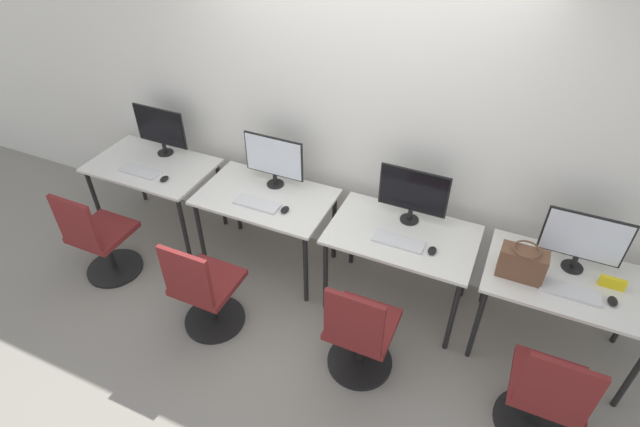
{
  "coord_description": "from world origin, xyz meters",
  "views": [
    {
      "loc": [
        1.18,
        -2.49,
        3.16
      ],
      "look_at": [
        0.0,
        0.14,
        0.89
      ],
      "focal_mm": 28.0,
      "sensor_mm": 36.0,
      "label": 1
    }
  ],
  "objects_px": {
    "monitor_right": "(413,193)",
    "mouse_far_right": "(613,301)",
    "mouse_right": "(432,251)",
    "handbag": "(522,263)",
    "keyboard_far_right": "(570,291)",
    "keyboard_far_left": "(140,171)",
    "office_chair_far_right": "(544,399)",
    "monitor_far_left": "(160,129)",
    "office_chair_far_left": "(100,242)",
    "monitor_left": "(274,159)",
    "office_chair_right": "(359,336)",
    "mouse_far_left": "(164,179)",
    "monitor_far_right": "(584,240)",
    "keyboard_left": "(257,204)",
    "mouse_left": "(285,210)",
    "office_chair_left": "(205,293)",
    "keyboard_right": "(398,241)"
  },
  "relations": [
    {
      "from": "office_chair_left",
      "to": "handbag",
      "type": "relative_size",
      "value": 3.01
    },
    {
      "from": "monitor_right",
      "to": "mouse_far_right",
      "type": "distance_m",
      "value": 1.47
    },
    {
      "from": "mouse_far_left",
      "to": "mouse_far_right",
      "type": "xyz_separation_m",
      "value": [
        3.49,
        0.05,
        0.0
      ]
    },
    {
      "from": "mouse_right",
      "to": "monitor_far_left",
      "type": "bearing_deg",
      "value": 172.9
    },
    {
      "from": "mouse_far_left",
      "to": "handbag",
      "type": "relative_size",
      "value": 0.3
    },
    {
      "from": "monitor_far_left",
      "to": "office_chair_far_left",
      "type": "bearing_deg",
      "value": -92.98
    },
    {
      "from": "office_chair_right",
      "to": "mouse_far_right",
      "type": "height_order",
      "value": "office_chair_right"
    },
    {
      "from": "monitor_far_left",
      "to": "keyboard_left",
      "type": "height_order",
      "value": "monitor_far_left"
    },
    {
      "from": "monitor_left",
      "to": "monitor_far_right",
      "type": "bearing_deg",
      "value": -1.17
    },
    {
      "from": "mouse_far_left",
      "to": "office_chair_far_right",
      "type": "xyz_separation_m",
      "value": [
        3.22,
        -0.57,
        -0.38
      ]
    },
    {
      "from": "mouse_right",
      "to": "monitor_left",
      "type": "bearing_deg",
      "value": 168.47
    },
    {
      "from": "office_chair_far_right",
      "to": "handbag",
      "type": "bearing_deg",
      "value": 117.07
    },
    {
      "from": "keyboard_far_left",
      "to": "monitor_far_right",
      "type": "xyz_separation_m",
      "value": [
        3.51,
        0.27,
        0.25
      ]
    },
    {
      "from": "monitor_right",
      "to": "keyboard_far_right",
      "type": "distance_m",
      "value": 1.23
    },
    {
      "from": "handbag",
      "to": "monitor_far_right",
      "type": "bearing_deg",
      "value": 35.19
    },
    {
      "from": "handbag",
      "to": "mouse_right",
      "type": "bearing_deg",
      "value": -179.02
    },
    {
      "from": "keyboard_far_right",
      "to": "handbag",
      "type": "bearing_deg",
      "value": 175.98
    },
    {
      "from": "monitor_far_right",
      "to": "mouse_far_right",
      "type": "height_order",
      "value": "monitor_far_right"
    },
    {
      "from": "office_chair_far_left",
      "to": "monitor_left",
      "type": "relative_size",
      "value": 1.73
    },
    {
      "from": "office_chair_left",
      "to": "keyboard_right",
      "type": "xyz_separation_m",
      "value": [
        1.25,
        0.73,
        0.38
      ]
    },
    {
      "from": "mouse_far_left",
      "to": "office_chair_far_left",
      "type": "bearing_deg",
      "value": -119.75
    },
    {
      "from": "mouse_left",
      "to": "office_chair_far_right",
      "type": "height_order",
      "value": "office_chair_far_right"
    },
    {
      "from": "keyboard_right",
      "to": "mouse_far_right",
      "type": "relative_size",
      "value": 4.21
    },
    {
      "from": "office_chair_left",
      "to": "office_chair_far_right",
      "type": "distance_m",
      "value": 2.41
    },
    {
      "from": "keyboard_left",
      "to": "handbag",
      "type": "xyz_separation_m",
      "value": [
        2.01,
        0.03,
        0.11
      ]
    },
    {
      "from": "mouse_right",
      "to": "handbag",
      "type": "bearing_deg",
      "value": 0.98
    },
    {
      "from": "office_chair_far_left",
      "to": "mouse_right",
      "type": "height_order",
      "value": "office_chair_far_left"
    },
    {
      "from": "office_chair_far_left",
      "to": "office_chair_right",
      "type": "bearing_deg",
      "value": -0.6
    },
    {
      "from": "monitor_left",
      "to": "office_chair_right",
      "type": "distance_m",
      "value": 1.58
    },
    {
      "from": "monitor_far_right",
      "to": "office_chair_far_left",
      "type": "bearing_deg",
      "value": -166.61
    },
    {
      "from": "monitor_right",
      "to": "mouse_far_right",
      "type": "bearing_deg",
      "value": -11.45
    },
    {
      "from": "monitor_far_left",
      "to": "mouse_far_left",
      "type": "distance_m",
      "value": 0.52
    },
    {
      "from": "mouse_far_left",
      "to": "office_chair_far_right",
      "type": "height_order",
      "value": "office_chair_far_right"
    },
    {
      "from": "mouse_right",
      "to": "office_chair_right",
      "type": "bearing_deg",
      "value": -115.32
    },
    {
      "from": "keyboard_left",
      "to": "mouse_right",
      "type": "distance_m",
      "value": 1.42
    },
    {
      "from": "keyboard_right",
      "to": "mouse_far_right",
      "type": "distance_m",
      "value": 1.42
    },
    {
      "from": "monitor_left",
      "to": "office_chair_right",
      "type": "bearing_deg",
      "value": -39.29
    },
    {
      "from": "keyboard_left",
      "to": "monitor_right",
      "type": "xyz_separation_m",
      "value": [
        1.17,
        0.31,
        0.25
      ]
    },
    {
      "from": "office_chair_right",
      "to": "mouse_far_right",
      "type": "relative_size",
      "value": 10.05
    },
    {
      "from": "keyboard_far_right",
      "to": "keyboard_far_left",
      "type": "bearing_deg",
      "value": -179.76
    },
    {
      "from": "keyboard_left",
      "to": "office_chair_far_right",
      "type": "relative_size",
      "value": 0.42
    },
    {
      "from": "mouse_far_left",
      "to": "handbag",
      "type": "height_order",
      "value": "handbag"
    },
    {
      "from": "office_chair_left",
      "to": "keyboard_right",
      "type": "relative_size",
      "value": 2.39
    },
    {
      "from": "keyboard_far_left",
      "to": "mouse_right",
      "type": "height_order",
      "value": "mouse_right"
    },
    {
      "from": "mouse_right",
      "to": "handbag",
      "type": "xyz_separation_m",
      "value": [
        0.59,
        0.01,
        0.1
      ]
    },
    {
      "from": "keyboard_far_left",
      "to": "monitor_right",
      "type": "distance_m",
      "value": 2.37
    },
    {
      "from": "office_chair_far_left",
      "to": "monitor_right",
      "type": "bearing_deg",
      "value": 20.51
    },
    {
      "from": "keyboard_far_right",
      "to": "monitor_far_right",
      "type": "bearing_deg",
      "value": 90.0
    },
    {
      "from": "mouse_right",
      "to": "office_chair_far_right",
      "type": "xyz_separation_m",
      "value": [
        0.91,
        -0.61,
        -0.38
      ]
    },
    {
      "from": "monitor_far_left",
      "to": "office_chair_right",
      "type": "relative_size",
      "value": 0.58
    }
  ]
}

